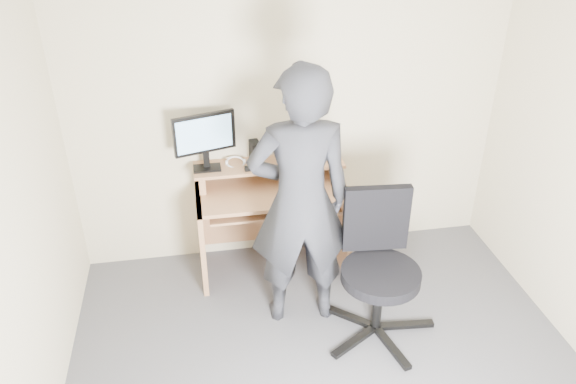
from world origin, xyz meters
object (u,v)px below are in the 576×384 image
object	(u,v)px
monitor	(205,137)
office_chair	(379,262)
person	(300,202)
desk	(271,207)

from	to	relation	value
monitor	office_chair	xyz separation A→B (m)	(1.12, -0.96, -0.61)
monitor	person	xyz separation A→B (m)	(0.60, -0.73, -0.21)
person	monitor	bearing A→B (deg)	-49.14
desk	person	size ratio (longest dim) A/B	0.61
desk	person	xyz separation A→B (m)	(0.11, -0.68, 0.43)
desk	monitor	bearing A→B (deg)	173.51
person	desk	bearing A→B (deg)	-79.35
monitor	person	world-z (taller)	person
person	office_chair	bearing A→B (deg)	157.86
desk	person	bearing A→B (deg)	-81.11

